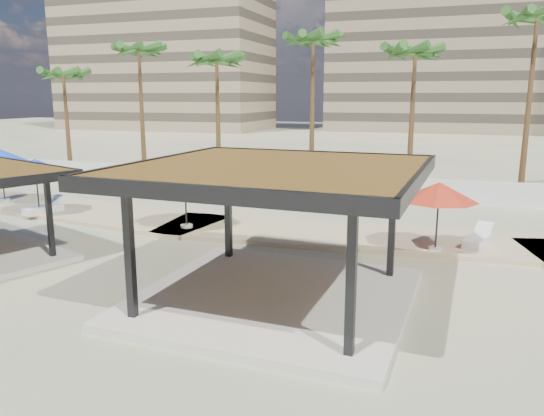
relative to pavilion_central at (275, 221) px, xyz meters
The scene contains 18 objects.
ground 2.53m from the pavilion_central, behind, with size 200.00×200.00×0.00m, color #C9B985.
promenade 8.14m from the pavilion_central, 83.86° to the left, with size 44.45×7.97×0.24m.
boundary_wall 16.26m from the pavilion_central, 94.12° to the left, with size 56.00×0.30×1.20m, color silver.
building_west 81.70m from the pavilion_central, 122.35° to the left, with size 34.00×16.00×32.40m.
building_mid 79.10m from the pavilion_central, 87.92° to the left, with size 38.00×16.00×30.40m.
pavilion_central is the anchor object (origin of this frame).
umbrella_a 19.11m from the pavilion_central, 155.93° to the left, with size 4.03×4.03×2.70m.
umbrella_b 8.37m from the pavilion_central, 134.89° to the left, with size 3.76×3.76×2.57m.
umbrella_c 7.12m from the pavilion_central, 56.44° to the left, with size 2.91×2.91×2.42m.
umbrella_f 14.98m from the pavilion_central, 155.89° to the left, with size 3.60×3.60×2.53m.
lounger_a 15.01m from the pavilion_central, 155.12° to the left, with size 1.02×1.98×0.72m.
lounger_b 9.14m from the pavilion_central, 53.15° to the left, with size 1.14×1.96×0.71m.
palm_a 29.17m from the pavilion_central, 140.25° to the left, with size 3.00×3.00×7.84m.
palm_b 25.51m from the pavilion_central, 130.64° to the left, with size 3.00×3.00×9.35m.
palm_c 21.50m from the pavilion_central, 119.13° to the left, with size 3.00×3.00×8.52m.
palm_d 20.44m from the pavilion_central, 102.33° to the left, with size 3.00×3.00×9.62m.
palm_e 19.38m from the pavilion_central, 84.33° to the left, with size 3.00×3.00×8.75m.
palm_f 21.43m from the pavilion_central, 67.29° to the left, with size 3.00×3.00×10.33m.
Camera 1 is at (5.62, -13.04, 5.48)m, focal length 35.00 mm.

